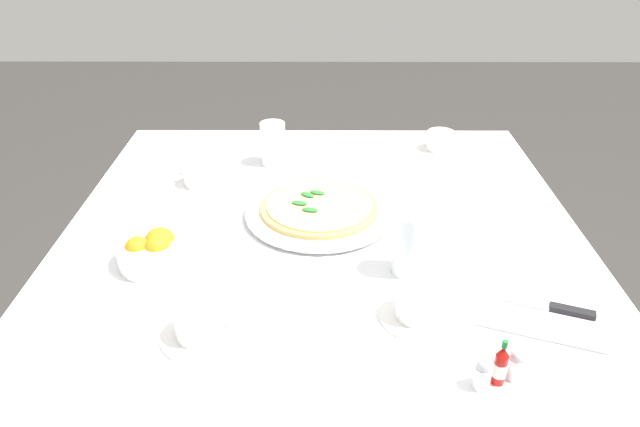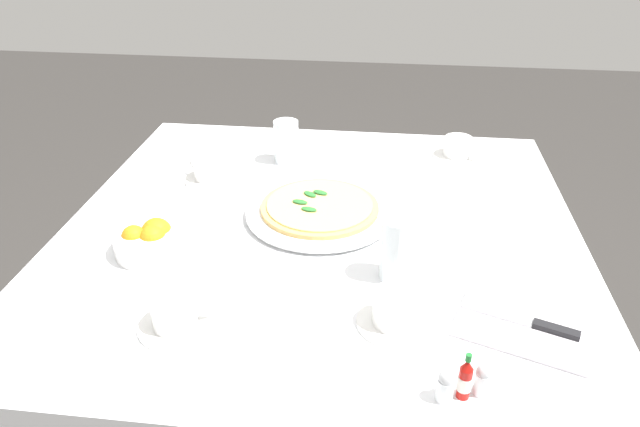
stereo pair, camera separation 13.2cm
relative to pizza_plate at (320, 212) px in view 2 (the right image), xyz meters
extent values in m
cube|color=white|center=(-0.01, 0.05, -0.02)|extent=(1.13, 1.13, 0.02)
cube|color=white|center=(-0.01, -0.51, -0.17)|extent=(1.13, 0.01, 0.28)
cube|color=white|center=(-0.57, 0.05, -0.17)|extent=(0.01, 1.13, 0.28)
cube|color=white|center=(0.55, 0.05, -0.17)|extent=(0.01, 1.13, 0.28)
cylinder|color=brown|center=(-0.48, -0.42, -0.39)|extent=(0.06, 0.06, 0.72)
cylinder|color=brown|center=(0.46, -0.42, -0.39)|extent=(0.06, 0.06, 0.72)
cylinder|color=white|center=(0.00, 0.00, -0.01)|extent=(0.20, 0.20, 0.01)
cylinder|color=white|center=(0.00, 0.00, 0.00)|extent=(0.34, 0.34, 0.01)
cylinder|color=#DBAD60|center=(0.00, 0.00, 0.01)|extent=(0.27, 0.27, 0.01)
cylinder|color=#EFD17A|center=(0.00, 0.00, 0.02)|extent=(0.24, 0.24, 0.00)
ellipsoid|color=#2D7533|center=(0.04, 0.00, 0.02)|extent=(0.04, 0.03, 0.01)
ellipsoid|color=#2D7533|center=(0.03, -0.04, 0.02)|extent=(0.04, 0.04, 0.01)
ellipsoid|color=#2D7533|center=(0.02, 0.03, 0.02)|extent=(0.04, 0.03, 0.01)
ellipsoid|color=#2D7533|center=(0.00, -0.05, 0.02)|extent=(0.04, 0.03, 0.01)
cylinder|color=white|center=(0.20, 0.41, -0.01)|extent=(0.13, 0.13, 0.01)
cylinder|color=white|center=(0.20, 0.41, 0.02)|extent=(0.08, 0.08, 0.05)
torus|color=white|center=(0.15, 0.39, 0.02)|extent=(0.04, 0.02, 0.03)
cylinder|color=black|center=(0.20, 0.41, 0.05)|extent=(0.07, 0.07, 0.00)
cylinder|color=white|center=(0.30, -0.15, -0.01)|extent=(0.13, 0.13, 0.01)
cylinder|color=white|center=(0.30, -0.15, 0.02)|extent=(0.08, 0.08, 0.05)
torus|color=white|center=(0.34, -0.17, 0.02)|extent=(0.03, 0.02, 0.03)
cylinder|color=black|center=(0.30, -0.15, 0.04)|extent=(0.07, 0.07, 0.00)
cylinder|color=white|center=(-0.34, -0.37, -0.01)|extent=(0.13, 0.13, 0.01)
cylinder|color=white|center=(-0.34, -0.37, 0.02)|extent=(0.08, 0.08, 0.05)
torus|color=white|center=(-0.38, -0.34, 0.02)|extent=(0.03, 0.02, 0.03)
cylinder|color=black|center=(-0.34, -0.37, 0.04)|extent=(0.07, 0.07, 0.00)
cylinder|color=white|center=(-0.17, 0.36, -0.01)|extent=(0.13, 0.13, 0.01)
cylinder|color=white|center=(-0.17, 0.36, 0.03)|extent=(0.08, 0.08, 0.06)
torus|color=white|center=(-0.20, 0.31, 0.03)|extent=(0.02, 0.03, 0.03)
cylinder|color=black|center=(-0.17, 0.36, 0.05)|extent=(0.07, 0.07, 0.00)
cylinder|color=white|center=(0.12, -0.28, 0.05)|extent=(0.07, 0.07, 0.11)
cylinder|color=silver|center=(0.12, -0.28, 0.02)|extent=(0.06, 0.06, 0.07)
cylinder|color=white|center=(-0.17, 0.22, 0.05)|extent=(0.06, 0.06, 0.13)
cylinder|color=silver|center=(-0.17, 0.22, 0.04)|extent=(0.06, 0.06, 0.10)
cube|color=white|center=(-0.39, 0.35, 0.00)|extent=(0.25, 0.20, 0.02)
cube|color=silver|center=(-0.35, 0.33, 0.01)|extent=(0.12, 0.06, 0.01)
cube|color=black|center=(-0.44, 0.37, 0.01)|extent=(0.08, 0.04, 0.01)
cylinder|color=white|center=(0.33, 0.19, 0.01)|extent=(0.15, 0.15, 0.04)
sphere|color=orange|center=(0.36, 0.19, 0.03)|extent=(0.05, 0.05, 0.05)
sphere|color=orange|center=(0.32, 0.19, 0.03)|extent=(0.06, 0.06, 0.06)
sphere|color=orange|center=(0.32, 0.17, 0.02)|extent=(0.06, 0.06, 0.06)
cylinder|color=#B7140F|center=(-0.28, 0.51, 0.02)|extent=(0.02, 0.02, 0.05)
cylinder|color=white|center=(-0.28, 0.51, 0.02)|extent=(0.02, 0.02, 0.02)
cone|color=#B7140F|center=(-0.28, 0.51, 0.05)|extent=(0.02, 0.02, 0.02)
cylinder|color=#1E722D|center=(-0.28, 0.51, 0.07)|extent=(0.01, 0.01, 0.01)
cylinder|color=white|center=(-0.25, 0.52, 0.01)|extent=(0.03, 0.03, 0.04)
cylinder|color=white|center=(-0.25, 0.52, 0.00)|extent=(0.02, 0.02, 0.03)
sphere|color=silver|center=(-0.25, 0.52, 0.03)|extent=(0.02, 0.02, 0.02)
cylinder|color=white|center=(-0.30, 0.50, 0.01)|extent=(0.03, 0.03, 0.04)
cylinder|color=#38332D|center=(-0.30, 0.50, 0.00)|extent=(0.02, 0.02, 0.03)
sphere|color=silver|center=(-0.30, 0.50, 0.03)|extent=(0.02, 0.02, 0.02)
camera|label=1|loc=(-0.01, 1.17, 0.67)|focal=33.17mm
camera|label=2|loc=(-0.14, 1.16, 0.67)|focal=33.17mm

